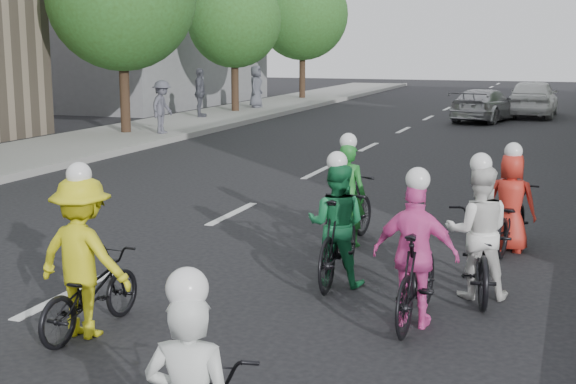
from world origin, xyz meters
The scene contains 17 objects.
ground centered at (0.00, 0.00, 0.00)m, with size 120.00×120.00×0.00m, color black.
sidewalk_left centered at (-8.00, 10.00, 0.07)m, with size 4.00×80.00×0.15m, color gray.
curb_left centered at (-6.05, 10.00, 0.09)m, with size 0.18×80.00×0.18m, color #999993.
bldg_sw centered at (-16.00, 28.00, 4.00)m, with size 10.00×14.00×8.00m, color slate.
tree_l_4 centered at (-8.20, 24.00, 3.96)m, with size 4.00×4.00×5.97m.
tree_l_5 centered at (-8.20, 33.00, 4.52)m, with size 4.80×4.80×6.93m.
cyclist_0 centered at (1.00, -1.05, 0.68)m, with size 1.13×1.66×1.84m.
cyclist_1 centered at (4.70, 1.68, 0.62)m, with size 1.04×2.00×1.76m.
cyclist_2 centered at (2.96, 1.60, 0.66)m, with size 0.78×1.92×1.71m.
cyclist_3 centered at (4.89, 4.05, 0.56)m, with size 0.83×1.82×1.61m.
cyclist_4 centered at (2.55, 3.59, 0.61)m, with size 0.73×1.81×1.71m.
cyclist_6 centered at (4.19, 0.41, 0.64)m, with size 0.95×1.79×1.74m.
follow_car_lead centered at (2.31, 24.37, 0.63)m, with size 1.77×4.35×1.26m, color #B0B0B5.
follow_car_trail centered at (3.98, 27.11, 0.79)m, with size 1.86×4.62×1.57m, color white.
spectator_0 centered at (-6.87, 15.07, 1.00)m, with size 1.10×0.63×1.71m, color #545462.
spectator_1 centered at (-8.31, 20.80, 1.10)m, with size 1.12×0.47×1.91m, color #545662.
spectator_2 centered at (-8.03, 25.98, 1.09)m, with size 0.92×0.60×1.88m, color #525460.
Camera 1 is at (5.71, -7.91, 3.02)m, focal length 50.00 mm.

